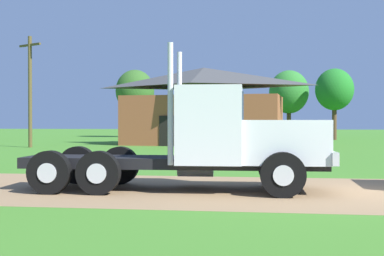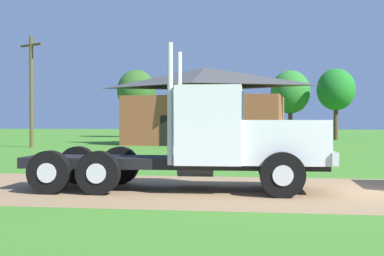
{
  "view_description": "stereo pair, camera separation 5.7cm",
  "coord_description": "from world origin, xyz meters",
  "views": [
    {
      "loc": [
        -2.06,
        -13.6,
        1.82
      ],
      "look_at": [
        -4.12,
        1.34,
        1.62
      ],
      "focal_mm": 48.57,
      "sensor_mm": 36.0,
      "label": 1
    },
    {
      "loc": [
        -2.0,
        -13.6,
        1.82
      ],
      "look_at": [
        -4.12,
        1.34,
        1.62
      ],
      "focal_mm": 48.57,
      "sensor_mm": 36.0,
      "label": 2
    }
  ],
  "objects": [
    {
      "name": "ground_plane",
      "position": [
        0.0,
        0.0,
        0.0
      ],
      "size": [
        200.0,
        200.0,
        0.0
      ],
      "primitive_type": "plane",
      "color": "#417D26"
    },
    {
      "name": "truck_foreground_white",
      "position": [
        -3.3,
        -0.09,
        1.26
      ],
      "size": [
        8.11,
        2.77,
        3.75
      ],
      "color": "black",
      "rests_on": "ground_plane"
    },
    {
      "name": "shed_building",
      "position": [
        -6.63,
        26.13,
        2.87
      ],
      "size": [
        12.79,
        7.61,
        5.93
      ],
      "color": "brown",
      "rests_on": "ground_plane"
    },
    {
      "name": "tree_right",
      "position": [
        4.69,
        37.69,
        4.81
      ],
      "size": [
        3.65,
        3.65,
        6.86
      ],
      "color": "#513823",
      "rests_on": "ground_plane"
    },
    {
      "name": "utility_pole_near",
      "position": [
        -17.99,
        20.24,
        4.07
      ],
      "size": [
        2.0,
        1.16,
        7.65
      ],
      "color": "brown",
      "rests_on": "ground_plane"
    },
    {
      "name": "dirt_track",
      "position": [
        0.0,
        0.0,
        0.0
      ],
      "size": [
        120.0,
        6.48,
        0.01
      ],
      "primitive_type": "cube",
      "color": "#957450",
      "rests_on": "ground_plane"
    },
    {
      "name": "tree_left",
      "position": [
        -16.29,
        42.87,
        5.14
      ],
      "size": [
        4.3,
        4.3,
        7.53
      ],
      "color": "#513823",
      "rests_on": "ground_plane"
    },
    {
      "name": "tree_mid",
      "position": [
        0.5,
        40.3,
        4.76
      ],
      "size": [
        4.02,
        4.02,
        7.0
      ],
      "color": "#513823",
      "rests_on": "ground_plane"
    }
  ]
}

